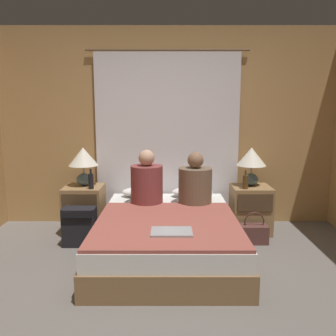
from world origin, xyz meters
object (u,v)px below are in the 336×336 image
nightstand_right (251,209)px  beer_bottle_on_left_stand (92,181)px  lamp_left (84,160)px  person_left_in_bed (148,183)px  pillow_left (143,192)px  bed (168,235)px  pillow_right (193,192)px  beer_bottle_on_right_stand (246,182)px  handbag_on_floor (255,233)px  backpack_on_floor (80,224)px  nightstand_left (85,209)px  person_right_in_bed (196,184)px  laptop_on_bed (172,232)px  lamp_right (252,160)px

nightstand_right → beer_bottle_on_left_stand: (-1.90, -0.13, 0.38)m
lamp_left → person_left_in_bed: (0.78, -0.29, -0.22)m
lamp_left → pillow_left: (0.70, 0.07, -0.41)m
bed → person_left_in_bed: size_ratio=3.13×
pillow_right → pillow_left: bearing=180.0°
person_left_in_bed → beer_bottle_on_right_stand: (1.14, 0.11, -0.01)m
bed → nightstand_right: size_ratio=3.48×
lamp_left → handbag_on_floor: bearing=-12.1°
backpack_on_floor → handbag_on_floor: (1.94, 0.07, -0.13)m
nightstand_left → pillow_right: nightstand_left is taller
person_right_in_bed → beer_bottle_on_left_stand: 1.21m
nightstand_left → handbag_on_floor: 2.03m
nightstand_left → handbag_on_floor: bearing=-10.5°
pillow_left → beer_bottle_on_left_stand: 0.66m
pillow_right → laptop_on_bed: (-0.27, -1.37, -0.02)m
nightstand_left → pillow_left: size_ratio=1.12×
nightstand_right → lamp_right: lamp_right is taller
pillow_right → person_left_in_bed: bearing=-146.8°
beer_bottle_on_right_stand → handbag_on_floor: beer_bottle_on_right_stand is taller
beer_bottle_on_left_stand → laptop_on_bed: 1.47m
nightstand_right → person_left_in_bed: person_left_in_bed is taller
lamp_left → beer_bottle_on_right_stand: lamp_left is taller
pillow_left → handbag_on_floor: (1.29, -0.49, -0.36)m
lamp_right → backpack_on_floor: size_ratio=1.09×
bed → beer_bottle_on_right_stand: beer_bottle_on_right_stand is taller
bed → laptop_on_bed: bearing=-86.1°
pillow_right → beer_bottle_on_left_stand: bearing=-168.2°
bed → lamp_left: bearing=144.0°
nightstand_right → person_left_in_bed: 1.32m
lamp_left → beer_bottle_on_right_stand: (1.92, -0.18, -0.23)m
pillow_left → handbag_on_floor: 1.42m
nightstand_left → lamp_left: lamp_left is taller
beer_bottle_on_right_stand → nightstand_right: bearing=50.6°
person_right_in_bed → beer_bottle_on_right_stand: size_ratio=2.73×
laptop_on_bed → beer_bottle_on_left_stand: bearing=129.6°
bed → laptop_on_bed: 0.62m
lamp_left → laptop_on_bed: (1.05, -1.31, -0.43)m
pillow_left → beer_bottle_on_left_stand: size_ratio=2.15×
bed → pillow_left: bearing=111.2°
bed → lamp_left: size_ratio=4.25×
laptop_on_bed → backpack_on_floor: laptop_on_bed is taller
lamp_left → pillow_left: bearing=5.5°
bed → pillow_left: (-0.31, 0.80, 0.27)m
nightstand_right → person_right_in_bed: person_right_in_bed is taller
nightstand_right → laptop_on_bed: size_ratio=1.59×
beer_bottle_on_right_stand → person_left_in_bed: bearing=-174.7°
pillow_right → handbag_on_floor: pillow_right is taller
bed → pillow_right: size_ratio=3.89×
bed → pillow_left: 0.90m
beer_bottle_on_right_stand → backpack_on_floor: beer_bottle_on_right_stand is taller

